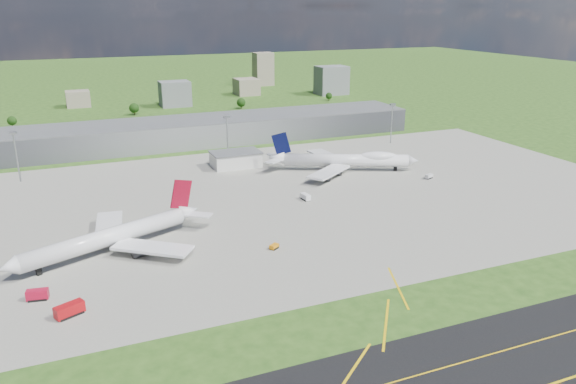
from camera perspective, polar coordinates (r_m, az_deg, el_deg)
name	(u,v)px	position (r m, az deg, el deg)	size (l,w,h in m)	color
ground	(197,148)	(358.32, -9.25, 4.41)	(1400.00, 1400.00, 0.00)	#2A4D18
apron	(275,199)	(259.92, -1.33, -0.72)	(360.00, 190.00, 0.08)	gray
terminal	(191,132)	(370.90, -9.86, 6.05)	(300.00, 42.00, 15.00)	gray
ops_building	(236,160)	(313.03, -5.33, 3.30)	(26.00, 16.00, 8.00)	silver
mast_west	(15,148)	(312.21, -25.97, 4.05)	(3.50, 2.00, 25.90)	gray
mast_center	(227,130)	(323.81, -6.20, 6.27)	(3.50, 2.00, 25.90)	gray
mast_east	(392,116)	(369.36, 10.52, 7.57)	(3.50, 2.00, 25.90)	gray
airliner_red_twin	(114,236)	(213.69, -17.27, -4.32)	(73.25, 55.33, 21.12)	white
airliner_blue_quad	(346,160)	(305.02, 5.89, 3.24)	(75.99, 57.62, 21.10)	white
fire_truck	(69,310)	(176.61, -21.32, -11.13)	(8.93, 6.34, 3.70)	#AA0C11
crash_tender	(38,295)	(189.15, -24.10, -9.54)	(6.73, 3.80, 3.31)	#AC0C29
tug_yellow	(274,247)	(207.24, -1.42, -5.58)	(4.08, 3.63, 1.77)	orange
van_white_near	(306,197)	(258.21, 1.79, -0.52)	(3.14, 5.93, 2.86)	white
van_white_far	(429,176)	(299.31, 14.14, 1.54)	(4.87, 3.47, 2.32)	silver
bldg_cw	(78,99)	(535.14, -20.56, 8.85)	(20.00, 18.00, 14.00)	gray
bldg_c	(175,94)	(514.09, -11.41, 9.75)	(26.00, 20.00, 22.00)	slate
bldg_ce	(246,87)	(573.09, -4.25, 10.62)	(22.00, 24.00, 16.00)	gray
bldg_e	(331,80)	(575.38, 4.44, 11.25)	(30.00, 22.00, 28.00)	slate
bldg_tall_e	(263,69)	(641.22, -2.54, 12.37)	(20.00, 18.00, 36.00)	gray
tree_w	(12,121)	(462.20, -26.25, 6.51)	(6.75, 6.75, 8.25)	#382314
tree_c	(134,108)	(479.33, -15.37, 8.23)	(8.10, 8.10, 9.90)	#382314
tree_e	(241,102)	(493.73, -4.79, 9.06)	(7.65, 7.65, 9.35)	#382314
tree_far_e	(329,96)	(536.79, 4.19, 9.72)	(6.30, 6.30, 7.70)	#382314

